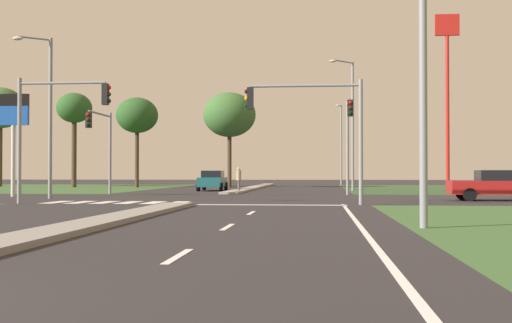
# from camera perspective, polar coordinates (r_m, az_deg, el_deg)

# --- Properties ---
(ground_plane) EXTENTS (200.00, 200.00, 0.00)m
(ground_plane) POSITION_cam_1_polar(r_m,az_deg,el_deg) (36.16, -3.91, -3.15)
(ground_plane) COLOR #282628
(median_island_near) EXTENTS (1.20, 22.00, 0.14)m
(median_island_near) POSITION_cam_1_polar(r_m,az_deg,el_deg) (17.70, -13.87, -5.16)
(median_island_near) COLOR gray
(median_island_near) RESTS_ON ground
(median_island_far) EXTENTS (1.20, 36.00, 0.14)m
(median_island_far) POSITION_cam_1_polar(r_m,az_deg,el_deg) (60.96, -0.13, -2.20)
(median_island_far) COLOR gray
(median_island_far) RESTS_ON ground
(lane_dash_near) EXTENTS (0.14, 2.00, 0.01)m
(lane_dash_near) POSITION_cam_1_polar(r_m,az_deg,el_deg) (11.21, -6.60, -7.96)
(lane_dash_near) COLOR silver
(lane_dash_near) RESTS_ON ground
(lane_dash_second) EXTENTS (0.14, 2.00, 0.01)m
(lane_dash_second) POSITION_cam_1_polar(r_m,az_deg,el_deg) (17.10, -2.42, -5.56)
(lane_dash_second) COLOR silver
(lane_dash_second) RESTS_ON ground
(lane_dash_third) EXTENTS (0.14, 2.00, 0.01)m
(lane_dash_third) POSITION_cam_1_polar(r_m,az_deg,el_deg) (23.05, -0.40, -4.37)
(lane_dash_third) COLOR silver
(lane_dash_third) RESTS_ON ground
(edge_line_right) EXTENTS (0.14, 24.00, 0.01)m
(edge_line_right) POSITION_cam_1_polar(r_m,az_deg,el_deg) (17.75, 8.75, -5.38)
(edge_line_right) COLOR silver
(edge_line_right) RESTS_ON ground
(stop_bar_near) EXTENTS (6.40, 0.50, 0.01)m
(stop_bar_near) POSITION_cam_1_polar(r_m,az_deg,el_deg) (28.77, 1.34, -3.70)
(stop_bar_near) COLOR silver
(stop_bar_near) RESTS_ON ground
(crosswalk_bar_near) EXTENTS (0.70, 2.80, 0.01)m
(crosswalk_bar_near) POSITION_cam_1_polar(r_m,az_deg,el_deg) (32.85, -16.50, -3.32)
(crosswalk_bar_near) COLOR silver
(crosswalk_bar_near) RESTS_ON ground
(crosswalk_bar_second) EXTENTS (0.70, 2.80, 0.01)m
(crosswalk_bar_second) POSITION_cam_1_polar(r_m,az_deg,el_deg) (32.44, -14.61, -3.36)
(crosswalk_bar_second) COLOR silver
(crosswalk_bar_second) RESTS_ON ground
(crosswalk_bar_third) EXTENTS (0.70, 2.80, 0.01)m
(crosswalk_bar_third) POSITION_cam_1_polar(r_m,az_deg,el_deg) (32.07, -12.68, -3.39)
(crosswalk_bar_third) COLOR silver
(crosswalk_bar_third) RESTS_ON ground
(crosswalk_bar_fourth) EXTENTS (0.70, 2.80, 0.01)m
(crosswalk_bar_fourth) POSITION_cam_1_polar(r_m,az_deg,el_deg) (31.73, -10.70, -3.43)
(crosswalk_bar_fourth) COLOR silver
(crosswalk_bar_fourth) RESTS_ON ground
(crosswalk_bar_fifth) EXTENTS (0.70, 2.80, 0.01)m
(crosswalk_bar_fifth) POSITION_cam_1_polar(r_m,az_deg,el_deg) (31.43, -8.68, -3.46)
(crosswalk_bar_fifth) COLOR silver
(crosswalk_bar_fifth) RESTS_ON ground
(crosswalk_bar_sixth) EXTENTS (0.70, 2.80, 0.01)m
(crosswalk_bar_sixth) POSITION_cam_1_polar(r_m,az_deg,el_deg) (31.17, -6.63, -3.48)
(crosswalk_bar_sixth) COLOR silver
(crosswalk_bar_sixth) RESTS_ON ground
(car_teal_near) EXTENTS (1.96, 4.15, 1.55)m
(car_teal_near) POSITION_cam_1_polar(r_m,az_deg,el_deg) (51.96, -3.70, -1.62)
(car_teal_near) COLOR #19565B
(car_teal_near) RESTS_ON ground
(car_red_second) EXTENTS (4.61, 1.97, 1.51)m
(car_red_second) POSITION_cam_1_polar(r_m,az_deg,el_deg) (35.35, 19.73, -1.89)
(car_red_second) COLOR #A31919
(car_red_second) RESTS_ON ground
(traffic_signal_near_right) EXTENTS (5.11, 0.32, 5.39)m
(traffic_signal_near_right) POSITION_cam_1_polar(r_m,az_deg,el_deg) (29.17, 5.13, 3.71)
(traffic_signal_near_right) COLOR gray
(traffic_signal_near_right) RESTS_ON ground
(traffic_signal_far_left) EXTENTS (0.32, 4.43, 5.26)m
(traffic_signal_far_left) POSITION_cam_1_polar(r_m,az_deg,el_deg) (42.84, -12.91, 2.06)
(traffic_signal_far_left) COLOR gray
(traffic_signal_far_left) RESTS_ON ground
(traffic_signal_far_right) EXTENTS (0.32, 3.94, 5.85)m
(traffic_signal_far_right) POSITION_cam_1_polar(r_m,az_deg,el_deg) (41.04, 7.84, 2.67)
(traffic_signal_far_right) COLOR gray
(traffic_signal_far_right) RESTS_ON ground
(traffic_signal_near_left) EXTENTS (4.31, 0.32, 5.65)m
(traffic_signal_near_left) POSITION_cam_1_polar(r_m,az_deg,el_deg) (31.50, -16.86, 3.61)
(traffic_signal_near_left) COLOR gray
(traffic_signal_near_left) RESTS_ON ground
(street_lamp_near) EXTENTS (1.05, 2.50, 8.35)m
(street_lamp_near) POSITION_cam_1_polar(r_m,az_deg,el_deg) (17.77, 13.59, 9.99)
(street_lamp_near) COLOR gray
(street_lamp_near) RESTS_ON ground
(street_lamp_second) EXTENTS (1.71, 1.32, 8.55)m
(street_lamp_second) POSITION_cam_1_polar(r_m,az_deg,el_deg) (37.39, -17.28, 4.30)
(street_lamp_second) COLOR gray
(street_lamp_second) RESTS_ON ground
(street_lamp_third) EXTENTS (1.91, 1.88, 9.89)m
(street_lamp_third) POSITION_cam_1_polar(r_m,az_deg,el_deg) (51.82, 8.04, 3.62)
(street_lamp_third) COLOR gray
(street_lamp_third) RESTS_ON ground
(street_lamp_fourth) EXTENTS (0.78, 2.00, 9.19)m
(street_lamp_fourth) POSITION_cam_1_polar(r_m,az_deg,el_deg) (77.99, 7.20, 1.79)
(street_lamp_fourth) COLOR gray
(street_lamp_fourth) RESTS_ON ground
(pedestrian_at_median) EXTENTS (0.34, 0.34, 1.64)m
(pedestrian_at_median) POSITION_cam_1_polar(r_m,az_deg,el_deg) (48.22, -1.47, -1.26)
(pedestrian_at_median) COLOR #4C4C4C
(pedestrian_at_median) RESTS_ON median_island_far
(fastfood_pole_sign) EXTENTS (1.80, 0.40, 13.36)m
(fastfood_pole_sign) POSITION_cam_1_polar(r_m,az_deg,el_deg) (53.30, 15.89, 7.94)
(fastfood_pole_sign) COLOR red
(fastfood_pole_sign) RESTS_ON ground
(fuel_price_totem) EXTENTS (1.80, 0.24, 5.94)m
(fuel_price_totem) POSITION_cam_1_polar(r_m,az_deg,el_deg) (41.36, -19.85, 3.20)
(fuel_price_totem) COLOR silver
(fuel_price_totem) RESTS_ON ground
(treeline_near) EXTENTS (4.87, 4.87, 10.06)m
(treeline_near) POSITION_cam_1_polar(r_m,az_deg,el_deg) (73.14, -20.82, 4.24)
(treeline_near) COLOR #423323
(treeline_near) RESTS_ON ground
(treeline_second) EXTENTS (3.38, 3.38, 9.06)m
(treeline_second) POSITION_cam_1_polar(r_m,az_deg,el_deg) (66.96, -15.14, 4.25)
(treeline_second) COLOR #423323
(treeline_second) RESTS_ON ground
(treeline_third) EXTENTS (4.01, 4.01, 8.60)m
(treeline_third) POSITION_cam_1_polar(r_m,az_deg,el_deg) (65.47, -10.04, 3.83)
(treeline_third) COLOR #423323
(treeline_third) RESTS_ON ground
(treeline_fourth) EXTENTS (4.93, 4.93, 8.94)m
(treeline_fourth) POSITION_cam_1_polar(r_m,az_deg,el_deg) (63.30, -2.26, 3.95)
(treeline_fourth) COLOR #423323
(treeline_fourth) RESTS_ON ground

